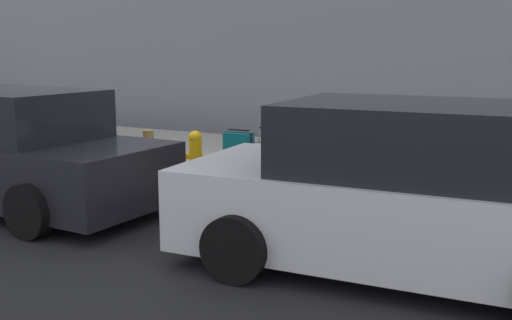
% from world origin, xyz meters
% --- Properties ---
extents(ground_plane, '(40.00, 40.00, 0.00)m').
position_xyz_m(ground_plane, '(0.00, 0.00, 0.00)').
color(ground_plane, black).
extents(sidewalk_curb, '(18.00, 5.00, 0.14)m').
position_xyz_m(sidewalk_curb, '(0.00, -2.50, 0.07)').
color(sidewalk_curb, '#9E9B93').
rests_on(sidewalk_curb, ground_plane).
extents(suitcase_navy_0, '(0.48, 0.30, 0.67)m').
position_xyz_m(suitcase_navy_0, '(-4.07, -0.70, 0.45)').
color(suitcase_navy_0, navy).
rests_on(suitcase_navy_0, sidewalk_curb).
extents(suitcase_olive_1, '(0.37, 0.25, 0.62)m').
position_xyz_m(suitcase_olive_1, '(-3.59, -0.71, 0.42)').
color(suitcase_olive_1, '#59601E').
rests_on(suitcase_olive_1, sidewalk_curb).
extents(suitcase_maroon_2, '(0.48, 0.25, 0.84)m').
position_xyz_m(suitcase_maroon_2, '(-3.10, -0.69, 0.41)').
color(suitcase_maroon_2, maroon).
rests_on(suitcase_maroon_2, sidewalk_curb).
extents(suitcase_black_3, '(0.47, 0.26, 0.95)m').
position_xyz_m(suitcase_black_3, '(-2.56, -0.69, 0.46)').
color(suitcase_black_3, black).
rests_on(suitcase_black_3, sidewalk_curb).
extents(suitcase_silver_4, '(0.47, 0.24, 0.86)m').
position_xyz_m(suitcase_silver_4, '(-2.03, -0.74, 0.45)').
color(suitcase_silver_4, '#9EA0A8').
rests_on(suitcase_silver_4, sidewalk_curb).
extents(suitcase_teal_5, '(0.43, 0.24, 0.81)m').
position_xyz_m(suitcase_teal_5, '(-1.51, -0.69, 0.52)').
color(suitcase_teal_5, '#0F606B').
rests_on(suitcase_teal_5, sidewalk_curb).
extents(fire_hydrant, '(0.39, 0.21, 0.74)m').
position_xyz_m(fire_hydrant, '(-0.75, -0.67, 0.52)').
color(fire_hydrant, '#D89E0C').
rests_on(fire_hydrant, sidewalk_curb).
extents(bollard_post, '(0.17, 0.17, 0.71)m').
position_xyz_m(bollard_post, '(0.03, -0.52, 0.50)').
color(bollard_post, brown).
rests_on(bollard_post, sidewalk_curb).
extents(parked_car_white_0, '(4.44, 2.28, 1.64)m').
position_xyz_m(parked_car_white_0, '(-4.54, 1.47, 0.77)').
color(parked_car_white_0, silver).
rests_on(parked_car_white_0, ground_plane).
extents(parked_car_charcoal_1, '(4.73, 2.17, 1.58)m').
position_xyz_m(parked_car_charcoal_1, '(0.86, 1.47, 0.74)').
color(parked_car_charcoal_1, black).
rests_on(parked_car_charcoal_1, ground_plane).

